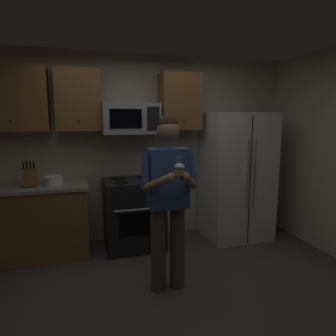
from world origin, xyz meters
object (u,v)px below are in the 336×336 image
object	(u,v)px
person	(168,194)
cupcake	(179,169)
knife_block	(30,177)
microwave	(130,119)
bowl_large_white	(54,180)
refrigerator	(237,176)
oven_range	(134,214)

from	to	relation	value
person	cupcake	bearing A→B (deg)	-90.00
knife_block	person	world-z (taller)	person
cupcake	microwave	bearing A→B (deg)	95.35
bowl_large_white	person	bearing A→B (deg)	-45.48
refrigerator	cupcake	size ratio (longest dim) A/B	10.35
oven_range	refrigerator	world-z (taller)	refrigerator
oven_range	knife_block	xyz separation A→B (m)	(-1.24, -0.03, 0.57)
knife_block	microwave	bearing A→B (deg)	6.82
person	oven_range	bearing A→B (deg)	97.45
refrigerator	knife_block	distance (m)	2.75
knife_block	bowl_large_white	distance (m)	0.27
oven_range	person	world-z (taller)	person
oven_range	cupcake	xyz separation A→B (m)	(0.15, -1.46, 0.83)
refrigerator	bowl_large_white	world-z (taller)	refrigerator
refrigerator	cupcake	world-z (taller)	refrigerator
refrigerator	person	distance (m)	1.74
oven_range	knife_block	distance (m)	1.37
oven_range	bowl_large_white	size ratio (longest dim) A/B	4.10
oven_range	microwave	bearing A→B (deg)	89.98
microwave	refrigerator	xyz separation A→B (m)	(1.50, -0.16, -0.82)
bowl_large_white	cupcake	xyz separation A→B (m)	(1.13, -1.48, 0.32)
microwave	knife_block	size ratio (longest dim) A/B	2.31
oven_range	refrigerator	xyz separation A→B (m)	(1.50, -0.04, 0.44)
oven_range	refrigerator	distance (m)	1.56
refrigerator	knife_block	bearing A→B (deg)	179.80
knife_block	cupcake	world-z (taller)	cupcake
oven_range	cupcake	world-z (taller)	cupcake
microwave	knife_block	xyz separation A→B (m)	(-1.24, -0.15, -0.69)
refrigerator	oven_range	bearing A→B (deg)	178.50
refrigerator	bowl_large_white	size ratio (longest dim) A/B	7.92
bowl_large_white	cupcake	distance (m)	1.89
microwave	person	size ratio (longest dim) A/B	0.42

